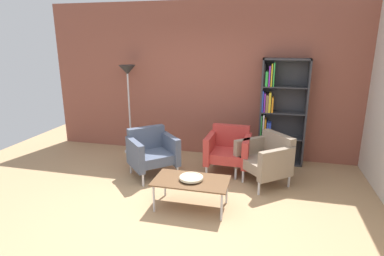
{
  "coord_description": "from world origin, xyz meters",
  "views": [
    {
      "loc": [
        1.18,
        -3.5,
        2.2
      ],
      "look_at": [
        0.09,
        0.84,
        0.95
      ],
      "focal_mm": 29.59,
      "sensor_mm": 36.0,
      "label": 1
    }
  ],
  "objects_px": {
    "coffee_table_low": "(191,182)",
    "armchair_by_bookshelf": "(266,158)",
    "floor_lamp_torchiere": "(128,80)",
    "armchair_corner_red": "(229,149)",
    "armchair_near_window": "(152,151)",
    "bookshelf_tall": "(277,114)",
    "decorative_bowl": "(191,178)"
  },
  "relations": [
    {
      "from": "armchair_near_window",
      "to": "floor_lamp_torchiere",
      "type": "bearing_deg",
      "value": 87.05
    },
    {
      "from": "bookshelf_tall",
      "to": "armchair_near_window",
      "type": "distance_m",
      "value": 2.34
    },
    {
      "from": "armchair_by_bookshelf",
      "to": "floor_lamp_torchiere",
      "type": "bearing_deg",
      "value": -147.68
    },
    {
      "from": "bookshelf_tall",
      "to": "coffee_table_low",
      "type": "bearing_deg",
      "value": -118.8
    },
    {
      "from": "armchair_near_window",
      "to": "floor_lamp_torchiere",
      "type": "distance_m",
      "value": 1.64
    },
    {
      "from": "bookshelf_tall",
      "to": "armchair_by_bookshelf",
      "type": "bearing_deg",
      "value": -98.83
    },
    {
      "from": "floor_lamp_torchiere",
      "to": "armchair_corner_red",
      "type": "bearing_deg",
      "value": -14.94
    },
    {
      "from": "coffee_table_low",
      "to": "floor_lamp_torchiere",
      "type": "bearing_deg",
      "value": 132.85
    },
    {
      "from": "bookshelf_tall",
      "to": "coffee_table_low",
      "type": "distance_m",
      "value": 2.34
    },
    {
      "from": "armchair_corner_red",
      "to": "floor_lamp_torchiere",
      "type": "relative_size",
      "value": 0.45
    },
    {
      "from": "coffee_table_low",
      "to": "armchair_near_window",
      "type": "xyz_separation_m",
      "value": [
        -0.91,
        0.9,
        0.05
      ]
    },
    {
      "from": "floor_lamp_torchiere",
      "to": "armchair_near_window",
      "type": "bearing_deg",
      "value": -49.58
    },
    {
      "from": "floor_lamp_torchiere",
      "to": "armchair_by_bookshelf",
      "type": "bearing_deg",
      "value": -17.03
    },
    {
      "from": "decorative_bowl",
      "to": "bookshelf_tall",
      "type": "bearing_deg",
      "value": 61.2
    },
    {
      "from": "bookshelf_tall",
      "to": "armchair_by_bookshelf",
      "type": "distance_m",
      "value": 1.08
    },
    {
      "from": "armchair_near_window",
      "to": "floor_lamp_torchiere",
      "type": "relative_size",
      "value": 0.55
    },
    {
      "from": "bookshelf_tall",
      "to": "floor_lamp_torchiere",
      "type": "distance_m",
      "value": 2.88
    },
    {
      "from": "bookshelf_tall",
      "to": "armchair_by_bookshelf",
      "type": "height_order",
      "value": "bookshelf_tall"
    },
    {
      "from": "decorative_bowl",
      "to": "armchair_near_window",
      "type": "distance_m",
      "value": 1.28
    },
    {
      "from": "armchair_by_bookshelf",
      "to": "floor_lamp_torchiere",
      "type": "relative_size",
      "value": 0.55
    },
    {
      "from": "armchair_corner_red",
      "to": "armchair_by_bookshelf",
      "type": "xyz_separation_m",
      "value": [
        0.63,
        -0.27,
        0.0
      ]
    },
    {
      "from": "coffee_table_low",
      "to": "armchair_by_bookshelf",
      "type": "xyz_separation_m",
      "value": [
        0.95,
        1.04,
        0.05
      ]
    },
    {
      "from": "decorative_bowl",
      "to": "floor_lamp_torchiere",
      "type": "distance_m",
      "value": 2.74
    },
    {
      "from": "bookshelf_tall",
      "to": "armchair_corner_red",
      "type": "relative_size",
      "value": 2.44
    },
    {
      "from": "armchair_corner_red",
      "to": "armchair_near_window",
      "type": "xyz_separation_m",
      "value": [
        -1.23,
        -0.42,
        0.0
      ]
    },
    {
      "from": "armchair_corner_red",
      "to": "armchair_by_bookshelf",
      "type": "distance_m",
      "value": 0.68
    },
    {
      "from": "armchair_near_window",
      "to": "armchair_by_bookshelf",
      "type": "xyz_separation_m",
      "value": [
        1.86,
        0.14,
        0.0
      ]
    },
    {
      "from": "bookshelf_tall",
      "to": "decorative_bowl",
      "type": "distance_m",
      "value": 2.33
    },
    {
      "from": "decorative_bowl",
      "to": "armchair_corner_red",
      "type": "height_order",
      "value": "armchair_corner_red"
    },
    {
      "from": "armchair_by_bookshelf",
      "to": "bookshelf_tall",
      "type": "bearing_deg",
      "value": 130.52
    },
    {
      "from": "decorative_bowl",
      "to": "coffee_table_low",
      "type": "bearing_deg",
      "value": 180.0
    },
    {
      "from": "armchair_by_bookshelf",
      "to": "floor_lamp_torchiere",
      "type": "height_order",
      "value": "floor_lamp_torchiere"
    }
  ]
}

